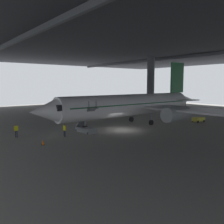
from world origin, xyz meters
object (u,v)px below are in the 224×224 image
crew_worker_near_nose (16,130)px  crew_worker_by_stairs (65,129)px  boarding_stairs (86,127)px  traffic_cone_orange (43,142)px  baggage_tug (198,119)px  airplane_main (133,105)px

crew_worker_near_nose → crew_worker_by_stairs: 6.28m
boarding_stairs → traffic_cone_orange: bearing=-67.4°
boarding_stairs → baggage_tug: bearing=77.9°
traffic_cone_orange → boarding_stairs: bearing=112.6°
crew_worker_near_nose → baggage_tug: (7.24, 30.03, -0.46)m
crew_worker_by_stairs → boarding_stairs: bearing=104.3°
airplane_main → traffic_cone_orange: airplane_main is taller
airplane_main → crew_worker_near_nose: (-1.91, -18.76, -2.40)m
boarding_stairs → traffic_cone_orange: boarding_stairs is taller
boarding_stairs → crew_worker_by_stairs: (1.00, -3.92, 0.29)m
traffic_cone_orange → baggage_tug: (1.26, 28.85, 0.23)m
crew_worker_near_nose → baggage_tug: crew_worker_near_nose is taller
traffic_cone_orange → crew_worker_near_nose: bearing=-168.9°
airplane_main → boarding_stairs: size_ratio=7.70×
baggage_tug → boarding_stairs: bearing=-102.1°
airplane_main → baggage_tug: 12.79m
airplane_main → boarding_stairs: (0.83, -9.79, -2.66)m
boarding_stairs → baggage_tug: boarding_stairs is taller
crew_worker_near_nose → traffic_cone_orange: 6.14m
crew_worker_near_nose → baggage_tug: size_ratio=0.74×
crew_worker_by_stairs → traffic_cone_orange: size_ratio=2.94×
crew_worker_near_nose → baggage_tug: bearing=76.4°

